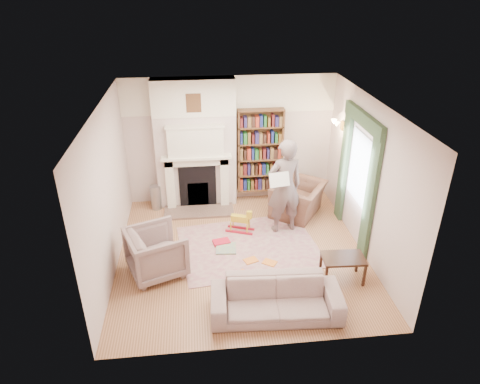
{
  "coord_description": "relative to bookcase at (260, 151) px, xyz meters",
  "views": [
    {
      "loc": [
        -0.75,
        -6.53,
        4.65
      ],
      "look_at": [
        0.0,
        0.25,
        1.15
      ],
      "focal_mm": 32.0,
      "sensor_mm": 36.0,
      "label": 1
    }
  ],
  "objects": [
    {
      "name": "bookcase",
      "position": [
        0.0,
        0.0,
        0.0
      ],
      "size": [
        1.0,
        0.24,
        1.85
      ],
      "primitive_type": "cube",
      "color": "brown",
      "rests_on": "floor"
    },
    {
      "name": "rug",
      "position": [
        -0.49,
        -1.93,
        -1.17
      ],
      "size": [
        2.77,
        2.26,
        0.01
      ],
      "primitive_type": "cube",
      "rotation": [
        0.0,
        0.0,
        0.12
      ],
      "color": "#B8A98B",
      "rests_on": "floor"
    },
    {
      "name": "coffee_table",
      "position": [
        0.95,
        -3.06,
        -0.95
      ],
      "size": [
        0.72,
        0.49,
        0.45
      ],
      "primitive_type": null,
      "rotation": [
        0.0,
        0.0,
        -0.05
      ],
      "color": "#351D12",
      "rests_on": "floor"
    },
    {
      "name": "wall_right",
      "position": [
        1.6,
        -2.12,
        0.22
      ],
      "size": [
        0.0,
        4.5,
        4.5
      ],
      "primitive_type": "plane",
      "rotation": [
        1.57,
        0.0,
        -1.57
      ],
      "color": "beige",
      "rests_on": "floor"
    },
    {
      "name": "wall_left",
      "position": [
        -2.9,
        -2.12,
        0.22
      ],
      "size": [
        0.0,
        4.5,
        4.5
      ],
      "primitive_type": "plane",
      "rotation": [
        1.57,
        0.0,
        1.57
      ],
      "color": "beige",
      "rests_on": "floor"
    },
    {
      "name": "fireplace",
      "position": [
        -1.4,
        -0.07,
        0.21
      ],
      "size": [
        1.7,
        0.58,
        2.8
      ],
      "color": "beige",
      "rests_on": "floor"
    },
    {
      "name": "game_box_lid",
      "position": [
        -1.0,
        -1.77,
        -1.14
      ],
      "size": [
        0.35,
        0.27,
        0.05
      ],
      "primitive_type": "cube",
      "rotation": [
        0.0,
        0.0,
        0.21
      ],
      "color": "red",
      "rests_on": "rug"
    },
    {
      "name": "curtain_right",
      "position": [
        1.55,
        -1.02,
        0.02
      ],
      "size": [
        0.07,
        0.32,
        2.4
      ],
      "primitive_type": "cube",
      "color": "#2E442C",
      "rests_on": "floor"
    },
    {
      "name": "armchair_left",
      "position": [
        -2.15,
        -2.53,
        -0.76
      ],
      "size": [
        1.18,
        1.16,
        0.83
      ],
      "primitive_type": "imported",
      "rotation": [
        0.0,
        0.0,
        1.94
      ],
      "color": "gray",
      "rests_on": "floor"
    },
    {
      "name": "board_game",
      "position": [
        -0.93,
        -1.98,
        -1.15
      ],
      "size": [
        0.41,
        0.41,
        0.03
      ],
      "primitive_type": "cube",
      "rotation": [
        0.0,
        0.0,
        -0.09
      ],
      "color": "gold",
      "rests_on": "rug"
    },
    {
      "name": "rocking_horse",
      "position": [
        -0.6,
        -1.38,
        -0.93
      ],
      "size": [
        0.6,
        0.4,
        0.49
      ],
      "primitive_type": null,
      "rotation": [
        0.0,
        0.0,
        -0.36
      ],
      "color": "gold",
      "rests_on": "rug"
    },
    {
      "name": "wall_front",
      "position": [
        -0.65,
        -4.37,
        0.22
      ],
      "size": [
        4.5,
        0.0,
        4.5
      ],
      "primitive_type": "plane",
      "rotation": [
        -1.57,
        0.0,
        0.0
      ],
      "color": "beige",
      "rests_on": "floor"
    },
    {
      "name": "armchair_reading",
      "position": [
        0.72,
        -0.79,
        -0.82
      ],
      "size": [
        1.4,
        1.43,
        0.71
      ],
      "primitive_type": "imported",
      "rotation": [
        0.0,
        0.0,
        4.1
      ],
      "color": "#53312C",
      "rests_on": "floor"
    },
    {
      "name": "pelmet",
      "position": [
        1.54,
        -1.72,
        1.2
      ],
      "size": [
        0.09,
        1.7,
        0.24
      ],
      "primitive_type": "cube",
      "color": "#2E442C",
      "rests_on": "wall_right"
    },
    {
      "name": "wall_sconce",
      "position": [
        1.38,
        -0.62,
        0.72
      ],
      "size": [
        0.2,
        0.24,
        0.24
      ],
      "primitive_type": null,
      "color": "gold",
      "rests_on": "wall_right"
    },
    {
      "name": "ceiling",
      "position": [
        -0.65,
        -2.12,
        1.62
      ],
      "size": [
        4.5,
        4.5,
        0.0
      ],
      "primitive_type": "plane",
      "rotation": [
        3.14,
        0.0,
        0.0
      ],
      "color": "white",
      "rests_on": "wall_back"
    },
    {
      "name": "comic_annuals",
      "position": [
        -0.48,
        -2.55,
        -1.16
      ],
      "size": [
        0.85,
        0.64,
        0.02
      ],
      "color": "red",
      "rests_on": "rug"
    },
    {
      "name": "window",
      "position": [
        1.58,
        -1.72,
        0.27
      ],
      "size": [
        0.02,
        0.9,
        1.3
      ],
      "primitive_type": "cube",
      "color": "silver",
      "rests_on": "wall_right"
    },
    {
      "name": "paraffin_heater",
      "position": [
        -2.32,
        -0.22,
        -0.9
      ],
      "size": [
        0.24,
        0.24,
        0.55
      ],
      "primitive_type": "cylinder",
      "rotation": [
        0.0,
        0.0,
        -0.0
      ],
      "color": "#97989E",
      "rests_on": "floor"
    },
    {
      "name": "newspaper",
      "position": [
        0.12,
        -1.59,
        0.05
      ],
      "size": [
        0.4,
        0.19,
        0.26
      ],
      "primitive_type": "cube",
      "rotation": [
        -0.35,
        0.0,
        0.2
      ],
      "color": "white",
      "rests_on": "man_reading"
    },
    {
      "name": "man_reading",
      "position": [
        0.27,
        -1.39,
        -0.21
      ],
      "size": [
        0.78,
        0.59,
        1.94
      ],
      "primitive_type": "imported",
      "rotation": [
        0.0,
        0.0,
        3.34
      ],
      "color": "#62514E",
      "rests_on": "floor"
    },
    {
      "name": "curtain_left",
      "position": [
        1.55,
        -2.42,
        0.02
      ],
      "size": [
        0.07,
        0.32,
        2.4
      ],
      "primitive_type": "cube",
      "color": "#2E442C",
      "rests_on": "floor"
    },
    {
      "name": "floor",
      "position": [
        -0.65,
        -2.12,
        -1.18
      ],
      "size": [
        4.5,
        4.5,
        0.0
      ],
      "primitive_type": "plane",
      "color": "brown",
      "rests_on": "ground"
    },
    {
      "name": "sofa",
      "position": [
        -0.31,
        -3.76,
        -0.89
      ],
      "size": [
        2.0,
        0.88,
        0.57
      ],
      "primitive_type": "imported",
      "rotation": [
        0.0,
        0.0,
        -0.06
      ],
      "color": "#B3A494",
      "rests_on": "floor"
    },
    {
      "name": "wall_back",
      "position": [
        -0.65,
        0.13,
        0.22
      ],
      "size": [
        4.5,
        0.0,
        4.5
      ],
      "primitive_type": "plane",
      "rotation": [
        1.57,
        0.0,
        0.0
      ],
      "color": "beige",
      "rests_on": "floor"
    }
  ]
}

